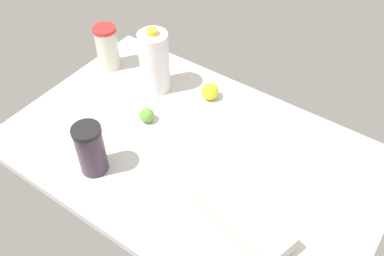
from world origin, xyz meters
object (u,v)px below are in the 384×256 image
(egg_carton, at_px, (243,219))
(lemon_by_jug, at_px, (210,91))
(milk_jug, at_px, (154,62))
(tumbler_cup, at_px, (107,47))
(lime_loose, at_px, (147,115))
(shaker_bottle, at_px, (91,149))

(egg_carton, xyz_separation_m, lemon_by_jug, (0.36, -0.39, -0.00))
(milk_jug, height_order, tumbler_cup, milk_jug)
(lime_loose, bearing_deg, milk_jug, -61.62)
(milk_jug, relative_size, tumbler_cup, 1.43)
(egg_carton, distance_m, lemon_by_jug, 0.54)
(milk_jug, distance_m, shaker_bottle, 0.42)
(shaker_bottle, distance_m, lime_loose, 0.26)
(shaker_bottle, bearing_deg, egg_carton, -170.08)
(egg_carton, xyz_separation_m, lime_loose, (0.48, -0.17, -0.01))
(tumbler_cup, relative_size, lemon_by_jug, 2.79)
(egg_carton, bearing_deg, lemon_by_jug, -31.23)
(lime_loose, bearing_deg, egg_carton, 160.18)
(egg_carton, bearing_deg, lime_loose, -3.94)
(milk_jug, bearing_deg, shaker_bottle, 101.87)
(egg_carton, distance_m, shaker_bottle, 0.48)
(shaker_bottle, xyz_separation_m, lemon_by_jug, (-0.11, -0.48, -0.06))
(lemon_by_jug, bearing_deg, lime_loose, 63.43)
(tumbler_cup, relative_size, lime_loose, 3.40)
(tumbler_cup, distance_m, shaker_bottle, 0.52)
(egg_carton, bearing_deg, milk_jug, -14.54)
(egg_carton, relative_size, lime_loose, 5.68)
(milk_jug, height_order, lemon_by_jug, milk_jug)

